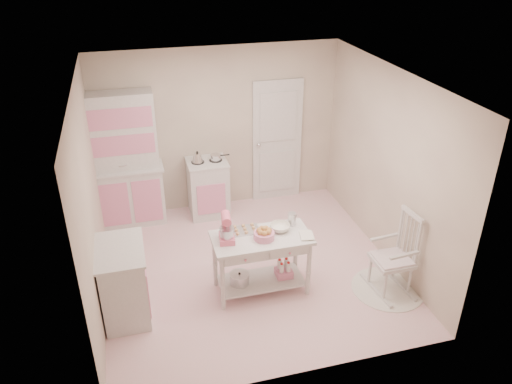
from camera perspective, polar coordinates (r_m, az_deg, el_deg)
room_shell at (r=6.04m, az=-0.83°, el=4.03°), size 3.84×3.84×2.62m
door at (r=8.19m, az=2.42°, el=5.82°), size 0.82×0.05×2.04m
hutch at (r=7.66m, az=-14.64°, el=3.44°), size 1.06×0.50×2.08m
stove at (r=7.94m, az=-5.50°, el=0.50°), size 0.62×0.57×0.92m
base_cabinet at (r=6.08m, az=-14.84°, el=-9.89°), size 0.54×0.84×0.92m
lace_rug at (r=6.73m, az=14.79°, el=-10.61°), size 0.92×0.92×0.01m
rocking_chair at (r=6.41m, az=15.38°, el=-6.78°), size 0.55×0.76×1.10m
work_table at (r=6.27m, az=0.60°, el=-8.19°), size 1.20×0.60×0.80m
stand_mixer at (r=5.89m, az=-3.38°, el=-4.20°), size 0.23×0.30×0.34m
cookie_tray at (r=6.15m, az=-1.19°, el=-4.37°), size 0.34×0.24×0.02m
bread_basket at (r=5.98m, az=0.93°, el=-4.98°), size 0.25×0.25×0.09m
mixing_bowl at (r=6.15m, az=2.75°, el=-4.08°), size 0.25×0.25×0.08m
metal_pitcher at (r=6.24m, az=4.12°, el=-3.11°), size 0.10×0.10×0.17m
recipe_book at (r=6.06m, az=5.04°, el=-5.02°), size 0.20×0.24×0.02m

